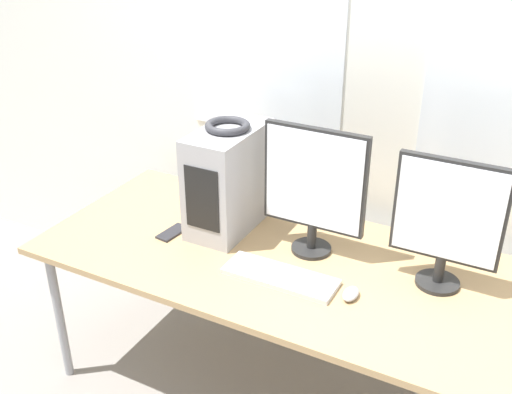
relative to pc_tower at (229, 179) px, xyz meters
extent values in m
cube|color=silver|center=(0.51, 0.44, 0.42)|extent=(8.00, 0.06, 2.70)
cube|color=tan|center=(0.51, -0.13, -0.24)|extent=(2.37, 0.89, 0.03)
cylinder|color=#99999E|center=(-0.60, -0.50, -0.59)|extent=(0.04, 0.04, 0.68)
cylinder|color=#99999E|center=(-0.60, 0.23, -0.59)|extent=(0.04, 0.04, 0.68)
cube|color=#9E9EA3|center=(0.00, 0.00, 0.00)|extent=(0.22, 0.42, 0.45)
cube|color=black|center=(0.00, -0.21, 0.00)|extent=(0.15, 0.00, 0.27)
torus|color=#333338|center=(0.00, 0.00, 0.24)|extent=(0.19, 0.19, 0.03)
cylinder|color=black|center=(0.40, -0.03, -0.22)|extent=(0.16, 0.16, 0.02)
cylinder|color=black|center=(0.40, -0.03, -0.15)|extent=(0.04, 0.04, 0.11)
cube|color=black|center=(0.40, -0.03, 0.10)|extent=(0.42, 0.03, 0.42)
cube|color=white|center=(0.40, -0.04, 0.10)|extent=(0.39, 0.00, 0.39)
cylinder|color=black|center=(0.91, -0.02, -0.22)|extent=(0.16, 0.16, 0.02)
cylinder|color=black|center=(0.91, -0.02, -0.15)|extent=(0.04, 0.04, 0.11)
cube|color=black|center=(0.91, -0.02, 0.09)|extent=(0.39, 0.03, 0.39)
cube|color=white|center=(0.91, -0.04, 0.09)|extent=(0.36, 0.00, 0.37)
cube|color=silver|center=(0.38, -0.27, -0.21)|extent=(0.44, 0.15, 0.02)
cube|color=white|center=(0.38, -0.27, -0.20)|extent=(0.40, 0.13, 0.00)
ellipsoid|color=#B2B2B7|center=(0.65, -0.25, -0.21)|extent=(0.05, 0.09, 0.03)
cube|color=#232328|center=(-0.18, -0.18, -0.22)|extent=(0.08, 0.15, 0.01)
camera|label=1|loc=(1.17, -1.97, 1.08)|focal=42.00mm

